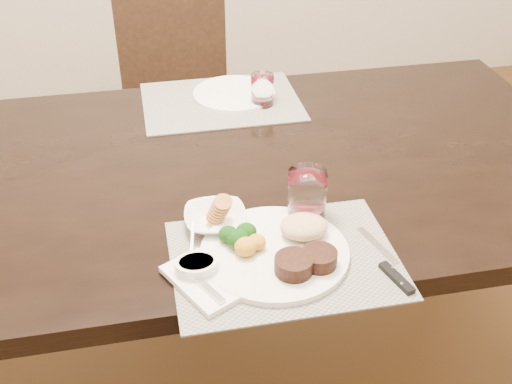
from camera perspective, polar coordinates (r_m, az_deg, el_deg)
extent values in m
plane|color=#4D3218|center=(2.11, -3.42, -15.28)|extent=(4.50, 4.50, 0.00)
cube|color=black|center=(1.63, -4.28, 1.50)|extent=(2.00, 1.00, 0.05)
cube|color=black|center=(2.43, 16.69, 1.61)|extent=(0.08, 0.08, 0.70)
cube|color=black|center=(2.51, -6.68, 6.16)|extent=(0.42, 0.42, 0.04)
cube|color=black|center=(2.47, -10.06, -0.84)|extent=(0.04, 0.04, 0.41)
cube|color=black|center=(2.49, -1.79, 0.09)|extent=(0.04, 0.04, 0.41)
cube|color=black|center=(2.77, -10.46, 3.37)|extent=(0.04, 0.04, 0.41)
cube|color=black|center=(2.79, -3.08, 4.18)|extent=(0.04, 0.04, 0.41)
cube|color=black|center=(2.58, -7.49, 12.92)|extent=(0.42, 0.04, 0.45)
cube|color=slate|center=(1.32, 2.54, -6.00)|extent=(0.46, 0.34, 0.00)
cube|color=slate|center=(1.93, -3.11, 8.03)|extent=(0.46, 0.34, 0.00)
cylinder|color=white|center=(1.32, 1.65, -5.39)|extent=(0.31, 0.31, 0.01)
cylinder|color=black|center=(1.26, 3.37, -6.48)|extent=(0.08, 0.08, 0.03)
cylinder|color=black|center=(1.28, 5.64, -5.86)|extent=(0.07, 0.07, 0.03)
ellipsoid|color=tan|center=(1.35, 4.27, -3.07)|extent=(0.10, 0.09, 0.04)
ellipsoid|color=#113E0C|center=(1.31, -1.63, -4.15)|extent=(0.05, 0.05, 0.04)
ellipsoid|color=orange|center=(1.30, -0.93, -4.87)|extent=(0.05, 0.05, 0.04)
cube|color=white|center=(1.26, -4.71, -7.93)|extent=(0.16, 0.20, 0.01)
cube|color=white|center=(1.24, -4.61, -8.25)|extent=(0.07, 0.11, 0.01)
cube|color=white|center=(1.30, -4.81, -5.87)|extent=(0.04, 0.05, 0.00)
cube|color=white|center=(1.37, 10.70, -4.66)|extent=(0.05, 0.13, 0.00)
cube|color=black|center=(1.29, 12.40, -7.46)|extent=(0.04, 0.10, 0.01)
imported|color=white|center=(1.40, -3.64, -2.41)|extent=(0.14, 0.14, 0.03)
cylinder|color=#A06632|center=(1.38, -3.67, -1.65)|extent=(0.04, 0.05, 0.04)
cylinder|color=white|center=(1.27, -5.29, -6.71)|extent=(0.09, 0.09, 0.03)
cylinder|color=#0B340E|center=(1.27, -5.32, -6.33)|extent=(0.07, 0.07, 0.01)
cube|color=white|center=(1.30, -5.68, -4.03)|extent=(0.01, 0.06, 0.04)
cylinder|color=white|center=(1.40, 4.57, -0.23)|extent=(0.08, 0.08, 0.12)
cylinder|color=#3C050B|center=(1.43, 4.49, -1.69)|extent=(0.07, 0.07, 0.03)
cylinder|color=white|center=(1.96, -1.95, 8.74)|extent=(0.25, 0.25, 0.01)
cylinder|color=white|center=(1.89, 0.57, 9.07)|extent=(0.07, 0.07, 0.09)
cylinder|color=#3C050B|center=(1.90, 0.57, 8.12)|extent=(0.06, 0.06, 0.02)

